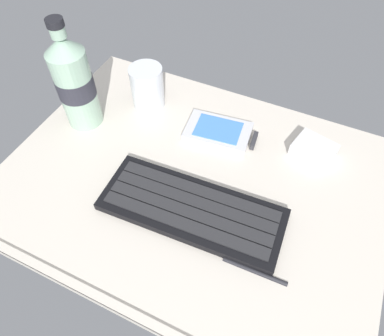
{
  "coord_description": "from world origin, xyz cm",
  "views": [
    {
      "loc": [
        14.86,
        -31.76,
        48.28
      ],
      "look_at": [
        0.0,
        0.0,
        3.0
      ],
      "focal_mm": 32.68,
      "sensor_mm": 36.0,
      "label": 1
    }
  ],
  "objects_px": {
    "juice_cup": "(148,89)",
    "charger_block": "(314,150)",
    "keyboard": "(192,209)",
    "stylus_pen": "(255,271)",
    "handheld_device": "(221,133)",
    "water_bottle": "(74,82)"
  },
  "relations": [
    {
      "from": "water_bottle",
      "to": "keyboard",
      "type": "bearing_deg",
      "value": -20.28
    },
    {
      "from": "juice_cup",
      "to": "charger_block",
      "type": "bearing_deg",
      "value": 1.22
    },
    {
      "from": "juice_cup",
      "to": "charger_block",
      "type": "height_order",
      "value": "juice_cup"
    },
    {
      "from": "handheld_device",
      "to": "stylus_pen",
      "type": "height_order",
      "value": "handheld_device"
    },
    {
      "from": "juice_cup",
      "to": "stylus_pen",
      "type": "xyz_separation_m",
      "value": [
        0.31,
        -0.24,
        -0.04
      ]
    },
    {
      "from": "keyboard",
      "to": "handheld_device",
      "type": "distance_m",
      "value": 0.18
    },
    {
      "from": "charger_block",
      "to": "water_bottle",
      "type": "bearing_deg",
      "value": -166.81
    },
    {
      "from": "juice_cup",
      "to": "water_bottle",
      "type": "bearing_deg",
      "value": -134.3
    },
    {
      "from": "charger_block",
      "to": "stylus_pen",
      "type": "bearing_deg",
      "value": -95.28
    },
    {
      "from": "keyboard",
      "to": "stylus_pen",
      "type": "height_order",
      "value": "keyboard"
    },
    {
      "from": "handheld_device",
      "to": "water_bottle",
      "type": "bearing_deg",
      "value": -164.2
    },
    {
      "from": "stylus_pen",
      "to": "charger_block",
      "type": "bearing_deg",
      "value": 83.07
    },
    {
      "from": "keyboard",
      "to": "water_bottle",
      "type": "distance_m",
      "value": 0.31
    },
    {
      "from": "water_bottle",
      "to": "juice_cup",
      "type": "bearing_deg",
      "value": 45.7
    },
    {
      "from": "keyboard",
      "to": "charger_block",
      "type": "distance_m",
      "value": 0.25
    },
    {
      "from": "keyboard",
      "to": "charger_block",
      "type": "xyz_separation_m",
      "value": [
        0.15,
        0.2,
        0.0
      ]
    },
    {
      "from": "water_bottle",
      "to": "handheld_device",
      "type": "bearing_deg",
      "value": 15.8
    },
    {
      "from": "handheld_device",
      "to": "juice_cup",
      "type": "xyz_separation_m",
      "value": [
        -0.17,
        0.02,
        0.03
      ]
    },
    {
      "from": "juice_cup",
      "to": "charger_block",
      "type": "xyz_separation_m",
      "value": [
        0.33,
        0.01,
        -0.03
      ]
    },
    {
      "from": "keyboard",
      "to": "juice_cup",
      "type": "bearing_deg",
      "value": 133.89
    },
    {
      "from": "keyboard",
      "to": "juice_cup",
      "type": "height_order",
      "value": "juice_cup"
    },
    {
      "from": "juice_cup",
      "to": "water_bottle",
      "type": "height_order",
      "value": "water_bottle"
    }
  ]
}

